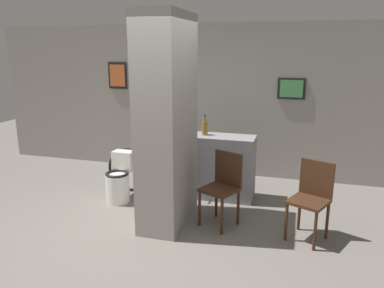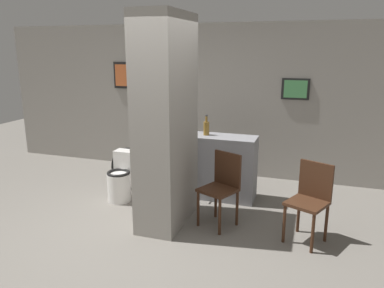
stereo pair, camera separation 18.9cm
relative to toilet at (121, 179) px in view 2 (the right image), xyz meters
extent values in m
plane|color=slate|center=(0.82, -0.95, -0.31)|extent=(14.00, 14.00, 0.00)
cube|color=gray|center=(0.82, 1.68, 0.99)|extent=(8.00, 0.06, 2.60)
cube|color=black|center=(-0.78, 1.64, 1.39)|extent=(0.36, 0.02, 0.48)
cube|color=#D86633|center=(-0.78, 1.62, 1.39)|extent=(0.30, 0.01, 0.39)
cube|color=black|center=(2.32, 1.64, 1.24)|extent=(0.44, 0.02, 0.34)
cube|color=#4C9959|center=(2.32, 1.62, 1.24)|extent=(0.36, 0.01, 0.28)
cube|color=gray|center=(0.92, -0.44, 0.99)|extent=(0.49, 1.02, 2.60)
cylinder|color=black|center=(0.66, -0.64, 1.24)|extent=(0.03, 0.40, 0.40)
cylinder|color=red|center=(0.65, -0.64, 1.24)|extent=(0.01, 0.07, 0.07)
cube|color=gray|center=(1.29, 0.54, 0.16)|extent=(1.20, 0.44, 0.95)
cylinder|color=white|center=(0.00, -0.06, -0.10)|extent=(0.34, 0.34, 0.42)
torus|color=black|center=(0.00, -0.06, 0.12)|extent=(0.33, 0.33, 0.04)
cube|color=white|center=(0.00, 0.17, 0.25)|extent=(0.31, 0.20, 0.29)
cylinder|color=#422616|center=(1.34, -0.46, -0.08)|extent=(0.04, 0.04, 0.46)
cylinder|color=#422616|center=(1.66, -0.61, -0.08)|extent=(0.04, 0.04, 0.46)
cylinder|color=#422616|center=(1.49, -0.15, -0.08)|extent=(0.04, 0.04, 0.46)
cylinder|color=#422616|center=(1.80, -0.29, -0.08)|extent=(0.04, 0.04, 0.46)
cube|color=#422616|center=(1.57, -0.38, 0.17)|extent=(0.53, 0.53, 0.04)
cube|color=#422616|center=(1.65, -0.21, 0.40)|extent=(0.38, 0.19, 0.43)
cylinder|color=#422616|center=(2.40, -0.54, -0.08)|extent=(0.04, 0.04, 0.46)
cylinder|color=#422616|center=(2.72, -0.69, -0.08)|extent=(0.04, 0.04, 0.46)
cylinder|color=#422616|center=(2.55, -0.23, -0.08)|extent=(0.04, 0.04, 0.46)
cylinder|color=#422616|center=(2.87, -0.37, -0.08)|extent=(0.04, 0.04, 0.46)
cube|color=#422616|center=(2.63, -0.46, 0.17)|extent=(0.53, 0.53, 0.04)
cube|color=#422616|center=(2.71, -0.29, 0.40)|extent=(0.38, 0.19, 0.43)
torus|color=black|center=(-0.03, 0.38, 0.04)|extent=(0.70, 0.04, 0.70)
torus|color=black|center=(0.98, 0.38, 0.04)|extent=(0.70, 0.04, 0.70)
cylinder|color=maroon|center=(0.48, 0.38, 0.22)|extent=(0.93, 0.04, 0.04)
cylinder|color=maroon|center=(0.23, 0.38, 0.22)|extent=(0.03, 0.03, 0.36)
cylinder|color=maroon|center=(0.93, 0.38, 0.22)|extent=(0.03, 0.03, 0.33)
cube|color=black|center=(0.23, 0.38, 0.42)|extent=(0.16, 0.06, 0.04)
cylinder|color=#262626|center=(0.93, 0.38, 0.38)|extent=(0.03, 0.42, 0.03)
cylinder|color=olive|center=(1.15, 0.55, 0.73)|extent=(0.09, 0.09, 0.20)
cylinder|color=olive|center=(1.15, 0.55, 0.87)|extent=(0.03, 0.03, 0.08)
sphere|color=#333333|center=(1.15, 0.55, 0.92)|extent=(0.04, 0.04, 0.04)
camera|label=1|loc=(2.46, -4.66, 1.87)|focal=35.00mm
camera|label=2|loc=(2.64, -4.61, 1.87)|focal=35.00mm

